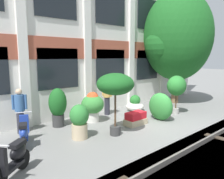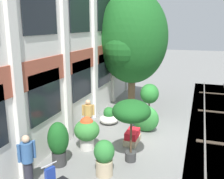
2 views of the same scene
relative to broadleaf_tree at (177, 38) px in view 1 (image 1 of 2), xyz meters
name	(u,v)px [view 1 (image 1 of 2)]	position (x,y,z in m)	size (l,w,h in m)	color
ground_plane	(158,122)	(-4.00, -1.76, -3.79)	(80.00, 80.00, 0.00)	slate
apartment_facade	(107,31)	(-4.00, 1.52, 0.25)	(14.99, 0.64, 8.13)	silver
broadleaf_tree	(177,38)	(0.00, 0.00, 0.00)	(4.11, 3.91, 6.46)	brown
potted_plant_wide_bowl	(135,105)	(-3.23, 0.26, -3.48)	(0.92, 0.92, 0.81)	beige
potted_plant_terracotta_small	(177,87)	(-2.23, -1.47, -2.46)	(0.90, 0.90, 1.86)	gray
potted_plant_tall_urn	(115,86)	(-6.35, -1.63, -2.03)	(1.30, 1.30, 2.20)	#333333
potted_plant_stone_basin	(93,105)	(-5.99, 0.18, -3.06)	(0.96, 0.96, 1.29)	beige
potted_plant_square_trough	(136,119)	(-4.94, -1.33, -3.54)	(0.95, 0.52, 0.53)	tan
potted_plant_glazed_jar	(79,120)	(-7.48, -1.07, -3.16)	(0.65, 0.65, 1.18)	tan
potted_plant_fluted_column	(58,105)	(-7.39, 0.58, -2.94)	(0.70, 0.70, 1.54)	#333333
scooter_near_curb	(13,159)	(-9.94, -2.07, -3.36)	(1.13, 0.94, 0.98)	black
scooter_second_parked	(24,132)	(-9.11, -0.45, -3.36)	(0.72, 1.31, 0.98)	black
resident_by_doorway	(107,97)	(-4.79, 0.64, -2.95)	(0.34, 0.50, 1.57)	#282833
resident_watching_tracks	(20,110)	(-8.79, 0.78, -2.92)	(0.46, 0.34, 1.64)	#282833
topiary_hedge	(161,106)	(-3.60, -1.57, -3.20)	(1.21, 0.70, 1.19)	#2D7A33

